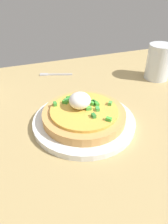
# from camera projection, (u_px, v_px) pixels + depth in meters

# --- Properties ---
(dining_table) EXTENTS (1.13, 0.79, 0.03)m
(dining_table) POSITION_uv_depth(u_px,v_px,m) (82.00, 118.00, 0.57)
(dining_table) COLOR tan
(dining_table) RESTS_ON ground
(plate) EXTENTS (0.25, 0.25, 0.02)m
(plate) POSITION_uv_depth(u_px,v_px,m) (84.00, 121.00, 0.52)
(plate) COLOR white
(plate) RESTS_ON dining_table
(pizza) EXTENTS (0.20, 0.20, 0.07)m
(pizza) POSITION_uv_depth(u_px,v_px,m) (84.00, 113.00, 0.51)
(pizza) COLOR tan
(pizza) RESTS_ON plate
(cup_far) EXTENTS (0.08, 0.08, 0.12)m
(cup_far) POSITION_uv_depth(u_px,v_px,m) (159.00, 63.00, 0.71)
(cup_far) COLOR silver
(cup_far) RESTS_ON dining_table
(fork) EXTENTS (0.11, 0.05, 0.01)m
(fork) POSITION_uv_depth(u_px,v_px,m) (53.00, 75.00, 0.75)
(fork) COLOR #B7B7BC
(fork) RESTS_ON dining_table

